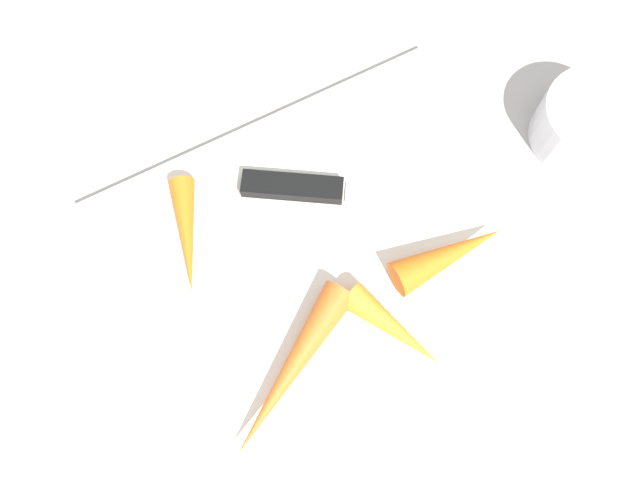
# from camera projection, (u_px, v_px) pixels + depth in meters

# --- Properties ---
(ground_plane) EXTENTS (1.40, 1.40, 0.00)m
(ground_plane) POSITION_uv_depth(u_px,v_px,m) (320.00, 244.00, 0.58)
(ground_plane) COLOR #ADA8A0
(cutting_board) EXTENTS (0.36, 0.26, 0.01)m
(cutting_board) POSITION_uv_depth(u_px,v_px,m) (320.00, 242.00, 0.58)
(cutting_board) COLOR silver
(cutting_board) RESTS_ON ground_plane
(knife) EXTENTS (0.18, 0.12, 0.01)m
(knife) POSITION_uv_depth(u_px,v_px,m) (310.00, 187.00, 0.58)
(knife) COLOR #B7B7BC
(knife) RESTS_ON cutting_board
(carrot_long) EXTENTS (0.05, 0.10, 0.02)m
(carrot_long) POSITION_uv_depth(u_px,v_px,m) (187.00, 235.00, 0.56)
(carrot_long) COLOR orange
(carrot_long) RESTS_ON cutting_board
(carrot_longest) EXTENTS (0.15, 0.10, 0.03)m
(carrot_longest) POSITION_uv_depth(u_px,v_px,m) (291.00, 370.00, 0.52)
(carrot_longest) COLOR orange
(carrot_longest) RESTS_ON cutting_board
(carrot_shortest) EXTENTS (0.06, 0.09, 0.03)m
(carrot_shortest) POSITION_uv_depth(u_px,v_px,m) (394.00, 328.00, 0.53)
(carrot_shortest) COLOR orange
(carrot_shortest) RESTS_ON cutting_board
(carrot_short) EXTENTS (0.10, 0.03, 0.03)m
(carrot_short) POSITION_uv_depth(u_px,v_px,m) (449.00, 255.00, 0.55)
(carrot_short) COLOR orange
(carrot_short) RESTS_ON cutting_board
(small_bowl) EXTENTS (0.09, 0.09, 0.05)m
(small_bowl) POSITION_uv_depth(u_px,v_px,m) (587.00, 124.00, 0.59)
(small_bowl) COLOR silver
(small_bowl) RESTS_ON ground_plane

